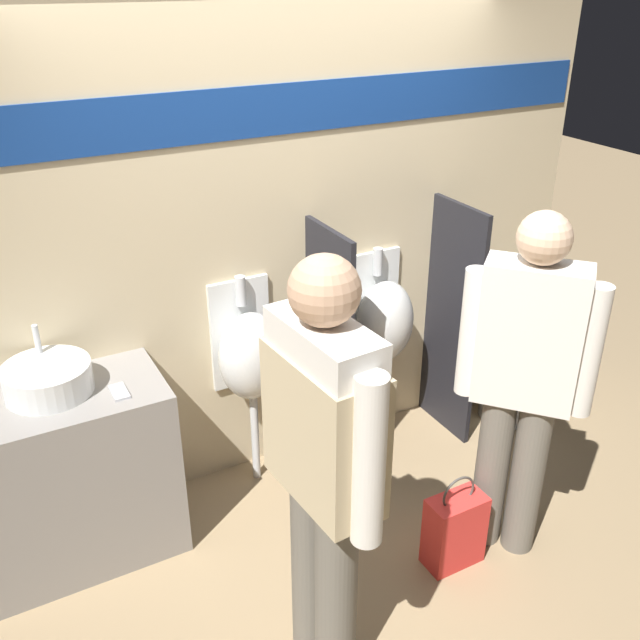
% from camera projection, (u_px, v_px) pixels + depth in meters
% --- Properties ---
extents(ground_plane, '(16.00, 16.00, 0.00)m').
position_uv_depth(ground_plane, '(335.00, 504.00, 3.89)').
color(ground_plane, '#997F5B').
extents(display_wall, '(3.84, 0.07, 2.70)m').
position_uv_depth(display_wall, '(281.00, 235.00, 3.75)').
color(display_wall, beige).
rests_on(display_wall, ground_plane).
extents(sink_counter, '(1.08, 0.52, 0.91)m').
position_uv_depth(sink_counter, '(58.00, 482.00, 3.36)').
color(sink_counter, gray).
rests_on(sink_counter, ground_plane).
extents(sink_basin, '(0.39, 0.39, 0.28)m').
position_uv_depth(sink_basin, '(48.00, 379.00, 3.18)').
color(sink_basin, silver).
rests_on(sink_basin, sink_counter).
extents(cell_phone, '(0.07, 0.14, 0.01)m').
position_uv_depth(cell_phone, '(119.00, 392.00, 3.20)').
color(cell_phone, '#B7B7BC').
rests_on(cell_phone, sink_counter).
extents(divider_near_counter, '(0.03, 0.47, 1.45)m').
position_uv_depth(divider_near_counter, '(329.00, 355.00, 3.88)').
color(divider_near_counter, black).
rests_on(divider_near_counter, ground_plane).
extents(divider_mid, '(0.03, 0.47, 1.45)m').
position_uv_depth(divider_mid, '(452.00, 322.00, 4.24)').
color(divider_mid, black).
rests_on(divider_mid, ground_plane).
extents(urinal_near_counter, '(0.35, 0.29, 1.21)m').
position_uv_depth(urinal_near_counter, '(250.00, 355.00, 3.75)').
color(urinal_near_counter, silver).
rests_on(urinal_near_counter, ground_plane).
extents(urinal_far, '(0.35, 0.29, 1.21)m').
position_uv_depth(urinal_far, '(384.00, 321.00, 4.11)').
color(urinal_far, silver).
rests_on(urinal_far, ground_plane).
extents(toilet, '(0.36, 0.52, 0.91)m').
position_uv_depth(toilet, '(503.00, 368.00, 4.57)').
color(toilet, silver).
rests_on(toilet, ground_plane).
extents(person_in_vest, '(0.27, 0.64, 1.83)m').
position_uv_depth(person_in_vest, '(324.00, 455.00, 2.55)').
color(person_in_vest, '#666056').
rests_on(person_in_vest, ground_plane).
extents(person_with_lanyard, '(0.44, 0.49, 1.75)m').
position_uv_depth(person_with_lanyard, '(523.00, 378.00, 3.22)').
color(person_with_lanyard, '#666056').
rests_on(person_with_lanyard, ground_plane).
extents(shopping_bag, '(0.28, 0.16, 0.51)m').
position_uv_depth(shopping_bag, '(455.00, 530.00, 3.43)').
color(shopping_bag, red).
rests_on(shopping_bag, ground_plane).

